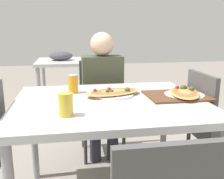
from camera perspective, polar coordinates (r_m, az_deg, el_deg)
The scene contains 10 objects.
dining_table at distance 1.63m, azimuth -0.53°, elevation -4.72°, with size 1.16×0.96×0.73m.
chair_far_seated at distance 2.46m, azimuth -2.39°, elevation -2.85°, with size 0.40×0.40×0.87m.
chair_side_right at distance 2.03m, azimuth 21.24°, elevation -7.31°, with size 0.40×0.40×0.87m.
person_seated at distance 2.30m, azimuth -2.08°, elevation 0.58°, with size 0.35×0.24×1.13m.
pizza_main at distance 1.72m, azimuth 0.26°, elevation -0.69°, with size 0.42×0.30×0.06m.
soda_can at distance 1.80m, azimuth -8.47°, elevation 1.19°, with size 0.07×0.07×0.12m.
drink_glass at distance 1.34m, azimuth -10.04°, elevation -3.25°, with size 0.07×0.07×0.12m.
serving_tray at distance 1.75m, azimuth 13.89°, elevation -1.30°, with size 0.39×0.31×0.01m.
pizza_second at distance 1.77m, azimuth 15.47°, elevation -0.76°, with size 0.28×0.39×0.06m.
background_table at distance 3.69m, azimuth -8.18°, elevation 5.53°, with size 1.10×0.80×0.85m.
Camera 1 is at (-0.24, -1.53, 1.17)m, focal length 42.00 mm.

